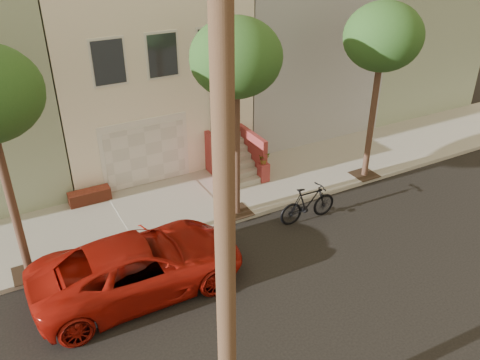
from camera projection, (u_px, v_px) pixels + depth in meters
ground at (274, 296)px, 12.96m from camera, size 90.00×90.00×0.00m
sidewalk at (192, 202)px, 17.04m from camera, size 40.00×3.70×0.15m
house_row at (129, 60)px, 19.82m from camera, size 33.10×11.70×7.00m
tree_mid at (236, 59)px, 13.85m from camera, size 2.70×2.57×6.30m
tree_right at (383, 38)px, 16.17m from camera, size 2.70×2.57×6.30m
pickup_truck at (140, 265)px, 12.86m from camera, size 5.58×2.60×1.55m
motorcycle at (308, 204)px, 15.88m from camera, size 2.08×0.64×1.24m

